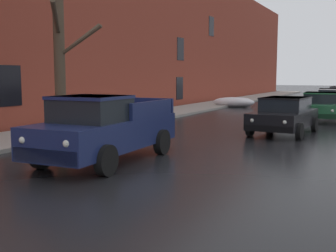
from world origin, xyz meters
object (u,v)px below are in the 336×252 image
at_px(pickup_truck_darkblue_approaching_near_lane, 104,128).
at_px(sedan_green_parked_kerbside_mid, 321,106).
at_px(sedan_white_parked_far_down_block, 330,99).
at_px(bare_tree_second_along_sidewalk, 58,41).
at_px(sedan_black_parked_kerbside_close, 284,115).

xyz_separation_m(pickup_truck_darkblue_approaching_near_lane, sedan_green_parked_kerbside_mid, (3.76, 13.12, -0.13)).
height_order(sedan_green_parked_kerbside_mid, sedan_white_parked_far_down_block, same).
relative_size(bare_tree_second_along_sidewalk, sedan_white_parked_far_down_block, 1.62).
height_order(pickup_truck_darkblue_approaching_near_lane, sedan_black_parked_kerbside_close, pickup_truck_darkblue_approaching_near_lane).
bearing_deg(sedan_green_parked_kerbside_mid, pickup_truck_darkblue_approaching_near_lane, -106.00).
relative_size(sedan_black_parked_kerbside_close, sedan_white_parked_far_down_block, 1.04).
bearing_deg(sedan_black_parked_kerbside_close, pickup_truck_darkblue_approaching_near_lane, -112.43).
bearing_deg(bare_tree_second_along_sidewalk, sedan_white_parked_far_down_block, 67.88).
height_order(pickup_truck_darkblue_approaching_near_lane, sedan_white_parked_far_down_block, pickup_truck_darkblue_approaching_near_lane).
bearing_deg(pickup_truck_darkblue_approaching_near_lane, sedan_green_parked_kerbside_mid, 74.00).
xyz_separation_m(bare_tree_second_along_sidewalk, sedan_white_parked_far_down_block, (7.06, 17.38, -2.66)).
height_order(sedan_black_parked_kerbside_close, sedan_green_parked_kerbside_mid, same).
bearing_deg(sedan_black_parked_kerbside_close, bare_tree_second_along_sidewalk, -142.24).
bearing_deg(bare_tree_second_along_sidewalk, sedan_black_parked_kerbside_close, 37.76).
distance_m(bare_tree_second_along_sidewalk, pickup_truck_darkblue_approaching_near_lane, 4.96).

